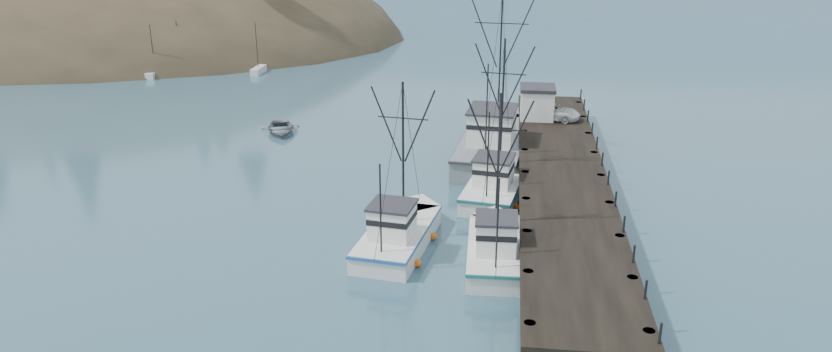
{
  "coord_description": "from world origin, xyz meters",
  "views": [
    {
      "loc": [
        9.99,
        -33.26,
        19.69
      ],
      "look_at": [
        4.1,
        12.79,
        2.5
      ],
      "focal_mm": 32.0,
      "sensor_mm": 36.0,
      "label": 1
    }
  ],
  "objects_px": {
    "trawler_near": "(495,247)",
    "trawler_mid": "(399,233)",
    "trawler_far": "(497,183)",
    "work_vessel": "(495,141)",
    "pier": "(563,177)",
    "motorboat": "(281,133)",
    "pickup_truck": "(552,112)",
    "pier_shed": "(537,102)"
  },
  "relations": [
    {
      "from": "trawler_far",
      "to": "trawler_mid",
      "type": "bearing_deg",
      "value": -121.17
    },
    {
      "from": "pier",
      "to": "work_vessel",
      "type": "xyz_separation_m",
      "value": [
        -4.96,
        9.29,
        -0.46
      ]
    },
    {
      "from": "pier_shed",
      "to": "trawler_far",
      "type": "bearing_deg",
      "value": -102.86
    },
    {
      "from": "motorboat",
      "to": "pier",
      "type": "bearing_deg",
      "value": -46.82
    },
    {
      "from": "trawler_far",
      "to": "pier",
      "type": "bearing_deg",
      "value": -8.14
    },
    {
      "from": "motorboat",
      "to": "pickup_truck",
      "type": "bearing_deg",
      "value": -17.14
    },
    {
      "from": "trawler_far",
      "to": "pickup_truck",
      "type": "height_order",
      "value": "trawler_far"
    },
    {
      "from": "trawler_far",
      "to": "motorboat",
      "type": "height_order",
      "value": "trawler_far"
    },
    {
      "from": "trawler_mid",
      "to": "motorboat",
      "type": "distance_m",
      "value": 26.17
    },
    {
      "from": "trawler_near",
      "to": "trawler_mid",
      "type": "distance_m",
      "value": 5.96
    },
    {
      "from": "trawler_mid",
      "to": "motorboat",
      "type": "relative_size",
      "value": 2.05
    },
    {
      "from": "pier",
      "to": "pickup_truck",
      "type": "distance_m",
      "value": 13.79
    },
    {
      "from": "trawler_mid",
      "to": "pier_shed",
      "type": "xyz_separation_m",
      "value": [
        8.72,
        22.73,
        2.6
      ]
    },
    {
      "from": "trawler_far",
      "to": "pickup_truck",
      "type": "xyz_separation_m",
      "value": [
        4.37,
        13.1,
        1.85
      ]
    },
    {
      "from": "trawler_mid",
      "to": "trawler_far",
      "type": "height_order",
      "value": "trawler_far"
    },
    {
      "from": "trawler_mid",
      "to": "pickup_truck",
      "type": "height_order",
      "value": "trawler_mid"
    },
    {
      "from": "work_vessel",
      "to": "trawler_near",
      "type": "bearing_deg",
      "value": -88.29
    },
    {
      "from": "pier_shed",
      "to": "motorboat",
      "type": "height_order",
      "value": "pier_shed"
    },
    {
      "from": "pier",
      "to": "pickup_truck",
      "type": "xyz_separation_m",
      "value": [
        -0.18,
        13.75,
        0.98
      ]
    },
    {
      "from": "trawler_near",
      "to": "trawler_far",
      "type": "relative_size",
      "value": 0.9
    },
    {
      "from": "work_vessel",
      "to": "trawler_mid",
      "type": "bearing_deg",
      "value": -106.29
    },
    {
      "from": "trawler_far",
      "to": "pier_shed",
      "type": "relative_size",
      "value": 3.54
    },
    {
      "from": "trawler_near",
      "to": "pier_shed",
      "type": "xyz_separation_m",
      "value": [
        2.88,
        23.96,
        2.6
      ]
    },
    {
      "from": "trawler_near",
      "to": "pickup_truck",
      "type": "distance_m",
      "value": 24.13
    },
    {
      "from": "trawler_far",
      "to": "work_vessel",
      "type": "distance_m",
      "value": 8.66
    },
    {
      "from": "pier",
      "to": "motorboat",
      "type": "bearing_deg",
      "value": 151.54
    },
    {
      "from": "trawler_near",
      "to": "trawler_mid",
      "type": "bearing_deg",
      "value": 168.17
    },
    {
      "from": "pickup_truck",
      "to": "work_vessel",
      "type": "bearing_deg",
      "value": 149.02
    },
    {
      "from": "trawler_near",
      "to": "pier",
      "type": "bearing_deg",
      "value": 66.21
    },
    {
      "from": "pier",
      "to": "motorboat",
      "type": "height_order",
      "value": "pier"
    },
    {
      "from": "trawler_near",
      "to": "pickup_truck",
      "type": "height_order",
      "value": "trawler_near"
    },
    {
      "from": "pickup_truck",
      "to": "pier",
      "type": "bearing_deg",
      "value": -163.32
    },
    {
      "from": "trawler_near",
      "to": "pier_shed",
      "type": "relative_size",
      "value": 3.17
    },
    {
      "from": "trawler_mid",
      "to": "work_vessel",
      "type": "height_order",
      "value": "work_vessel"
    },
    {
      "from": "pier",
      "to": "pier_shed",
      "type": "bearing_deg",
      "value": 96.11
    },
    {
      "from": "pier_shed",
      "to": "motorboat",
      "type": "xyz_separation_m",
      "value": [
        -22.93,
        -0.78,
        -3.42
      ]
    },
    {
      "from": "trawler_near",
      "to": "motorboat",
      "type": "height_order",
      "value": "trawler_near"
    },
    {
      "from": "pier",
      "to": "motorboat",
      "type": "distance_m",
      "value": 27.84
    },
    {
      "from": "motorboat",
      "to": "trawler_near",
      "type": "bearing_deg",
      "value": -67.5
    },
    {
      "from": "trawler_far",
      "to": "pier_shed",
      "type": "distance_m",
      "value": 13.96
    },
    {
      "from": "pier",
      "to": "work_vessel",
      "type": "bearing_deg",
      "value": 118.08
    },
    {
      "from": "motorboat",
      "to": "pier_shed",
      "type": "bearing_deg",
      "value": -16.41
    }
  ]
}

